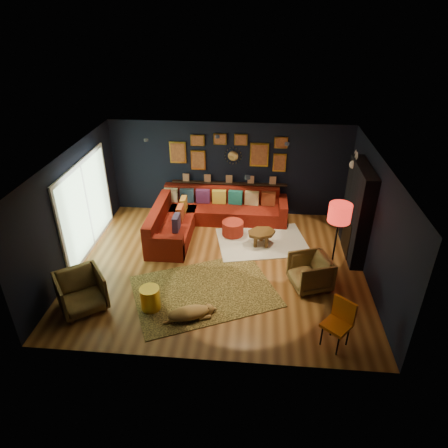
# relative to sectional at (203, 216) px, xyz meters

# --- Properties ---
(floor) EXTENTS (6.50, 6.50, 0.00)m
(floor) POSITION_rel_sectional_xyz_m (0.61, -1.81, -0.32)
(floor) COLOR #975F2C
(floor) RESTS_ON ground
(room_walls) EXTENTS (6.50, 6.50, 6.50)m
(room_walls) POSITION_rel_sectional_xyz_m (0.61, -1.81, 1.27)
(room_walls) COLOR black
(room_walls) RESTS_ON ground
(sectional) EXTENTS (3.41, 2.69, 0.86)m
(sectional) POSITION_rel_sectional_xyz_m (0.00, 0.00, 0.00)
(sectional) COLOR maroon
(sectional) RESTS_ON ground
(ledge) EXTENTS (3.20, 0.12, 0.04)m
(ledge) POSITION_rel_sectional_xyz_m (0.61, 0.87, 0.60)
(ledge) COLOR black
(ledge) RESTS_ON room_walls
(gallery_wall) EXTENTS (3.15, 0.04, 1.02)m
(gallery_wall) POSITION_rel_sectional_xyz_m (0.60, 0.91, 1.48)
(gallery_wall) COLOR gold
(gallery_wall) RESTS_ON room_walls
(sunburst_mirror) EXTENTS (0.47, 0.16, 0.47)m
(sunburst_mirror) POSITION_rel_sectional_xyz_m (0.71, 0.91, 1.38)
(sunburst_mirror) COLOR silver
(sunburst_mirror) RESTS_ON room_walls
(fireplace) EXTENTS (0.31, 1.60, 2.20)m
(fireplace) POSITION_rel_sectional_xyz_m (3.71, -0.91, 0.70)
(fireplace) COLOR black
(fireplace) RESTS_ON ground
(deer_head) EXTENTS (0.50, 0.28, 0.45)m
(deer_head) POSITION_rel_sectional_xyz_m (3.75, -0.41, 1.73)
(deer_head) COLOR white
(deer_head) RESTS_ON fireplace
(sliding_door) EXTENTS (0.06, 2.80, 2.20)m
(sliding_door) POSITION_rel_sectional_xyz_m (-2.60, -1.21, 0.78)
(sliding_door) COLOR white
(sliding_door) RESTS_ON ground
(ceiling_spots) EXTENTS (3.30, 2.50, 0.06)m
(ceiling_spots) POSITION_rel_sectional_xyz_m (0.61, -1.01, 2.24)
(ceiling_spots) COLOR black
(ceiling_spots) RESTS_ON room_walls
(shag_rug) EXTENTS (2.47, 2.02, 0.03)m
(shag_rug) POSITION_rel_sectional_xyz_m (1.58, -0.67, -0.31)
(shag_rug) COLOR silver
(shag_rug) RESTS_ON ground
(leopard_rug) EXTENTS (3.44, 3.04, 0.02)m
(leopard_rug) POSITION_rel_sectional_xyz_m (0.38, -2.75, -0.31)
(leopard_rug) COLOR #B18F42
(leopard_rug) RESTS_ON ground
(coffee_table) EXTENTS (0.88, 0.79, 0.36)m
(coffee_table) POSITION_rel_sectional_xyz_m (1.55, -0.81, -0.00)
(coffee_table) COLOR #5B3816
(coffee_table) RESTS_ON shag_rug
(pouf) EXTENTS (0.55, 0.55, 0.36)m
(pouf) POSITION_rel_sectional_xyz_m (0.81, -0.39, -0.11)
(pouf) COLOR #A8291C
(pouf) RESTS_ON shag_rug
(armchair_left) EXTENTS (1.14, 1.13, 0.86)m
(armchair_left) POSITION_rel_sectional_xyz_m (-1.94, -3.45, 0.11)
(armchair_left) COLOR #B18944
(armchair_left) RESTS_ON ground
(armchair_right) EXTENTS (0.93, 0.96, 0.79)m
(armchair_right) POSITION_rel_sectional_xyz_m (2.59, -2.36, 0.07)
(armchair_right) COLOR #B18944
(armchair_right) RESTS_ON ground
(gold_stool) EXTENTS (0.39, 0.39, 0.49)m
(gold_stool) POSITION_rel_sectional_xyz_m (-0.60, -3.36, -0.08)
(gold_stool) COLOR gold
(gold_stool) RESTS_ON ground
(orange_chair) EXTENTS (0.61, 0.61, 0.92)m
(orange_chair) POSITION_rel_sectional_xyz_m (2.91, -3.95, 0.22)
(orange_chair) COLOR black
(orange_chair) RESTS_ON ground
(floor_lamp) EXTENTS (0.48, 0.48, 1.73)m
(floor_lamp) POSITION_rel_sectional_xyz_m (3.11, -1.86, 1.14)
(floor_lamp) COLOR black
(floor_lamp) RESTS_ON ground
(dog) EXTENTS (1.20, 0.89, 0.34)m
(dog) POSITION_rel_sectional_xyz_m (0.20, -3.58, -0.13)
(dog) COLOR #A16F43
(dog) RESTS_ON leopard_rug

